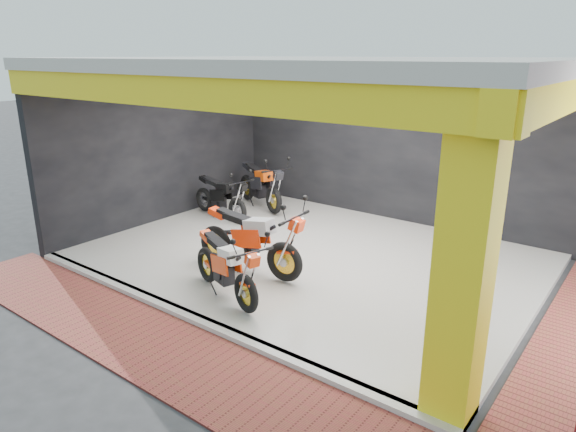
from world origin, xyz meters
name	(u,v)px	position (x,y,z in m)	size (l,w,h in m)	color
ground	(240,296)	(0.00, 0.00, 0.00)	(80.00, 80.00, 0.00)	#2D2D30
showroom_floor	(310,257)	(0.00, 2.00, 0.05)	(8.00, 6.00, 0.10)	white
showroom_ceiling	(313,64)	(0.00, 2.00, 3.60)	(8.40, 6.40, 0.20)	beige
back_wall	(389,146)	(0.00, 5.10, 1.75)	(8.20, 0.20, 3.50)	black
left_wall	(164,146)	(-4.10, 2.00, 1.75)	(0.20, 6.20, 3.50)	black
corner_column	(464,267)	(3.75, -0.75, 1.75)	(0.50, 0.50, 3.50)	yellow
header_beam_front	(180,92)	(0.00, -1.00, 3.30)	(8.40, 0.30, 0.40)	yellow
header_beam_right	(570,92)	(4.00, 2.00, 3.30)	(0.30, 6.40, 0.40)	yellow
floor_kerb	(193,318)	(0.00, -1.02, 0.05)	(8.00, 0.20, 0.10)	white
paver_front	(150,343)	(0.00, -1.80, 0.01)	(9.00, 1.40, 0.03)	maroon
moto_hero	(246,275)	(0.59, -0.49, 0.71)	(1.99, 0.74, 1.22)	#E83709
moto_row_a	(284,243)	(0.38, 0.70, 0.80)	(2.30, 0.85, 1.41)	#FF340A
moto_row_b	(237,198)	(-2.36, 2.53, 0.69)	(1.94, 0.72, 1.19)	black
moto_row_c	(274,187)	(-2.15, 3.57, 0.77)	(2.19, 0.81, 1.34)	black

